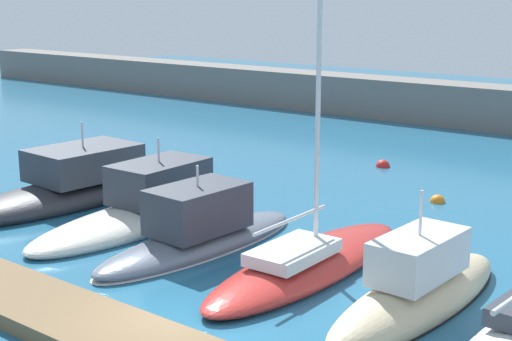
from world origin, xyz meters
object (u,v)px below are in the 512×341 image
object	(u,v)px
motorboat_sand_fifth	(418,291)
mooring_buoy_red	(383,167)
sailboat_red_fourth	(308,260)
motorboat_charcoal_nearest	(73,186)
motorboat_ivory_second	(147,208)
motorboat_slate_third	(200,230)
mooring_buoy_orange	(437,202)

from	to	relation	value
motorboat_sand_fifth	mooring_buoy_red	bearing A→B (deg)	34.11
mooring_buoy_red	sailboat_red_fourth	bearing A→B (deg)	-69.41
motorboat_charcoal_nearest	motorboat_ivory_second	bearing A→B (deg)	-88.54
motorboat_ivory_second	mooring_buoy_red	size ratio (longest dim) A/B	14.81
motorboat_slate_third	motorboat_sand_fifth	world-z (taller)	motorboat_sand_fifth
motorboat_ivory_second	motorboat_sand_fifth	size ratio (longest dim) A/B	1.23
motorboat_charcoal_nearest	motorboat_slate_third	distance (m)	7.79
motorboat_charcoal_nearest	motorboat_ivory_second	size ratio (longest dim) A/B	1.01
motorboat_ivory_second	sailboat_red_fourth	bearing A→B (deg)	-95.63
motorboat_sand_fifth	mooring_buoy_red	xyz separation A→B (m)	(-8.85, 14.00, -0.45)
motorboat_charcoal_nearest	mooring_buoy_red	distance (m)	14.53
sailboat_red_fourth	motorboat_sand_fifth	xyz separation A→B (m)	(3.73, -0.40, 0.10)
motorboat_charcoal_nearest	mooring_buoy_orange	xyz separation A→B (m)	(11.31, 8.78, -0.62)
motorboat_ivory_second	sailboat_red_fourth	xyz separation A→B (m)	(7.40, -0.54, -0.17)
sailboat_red_fourth	mooring_buoy_red	distance (m)	14.54
motorboat_ivory_second	mooring_buoy_red	xyz separation A→B (m)	(2.29, 13.07, -0.52)
motorboat_sand_fifth	mooring_buoy_orange	size ratio (longest dim) A/B	13.51
motorboat_slate_third	sailboat_red_fourth	distance (m)	3.97
sailboat_red_fourth	mooring_buoy_orange	distance (m)	9.44
motorboat_slate_third	mooring_buoy_orange	size ratio (longest dim) A/B	14.45
motorboat_charcoal_nearest	mooring_buoy_red	bearing A→B (deg)	-23.86
motorboat_ivory_second	mooring_buoy_orange	world-z (taller)	motorboat_ivory_second
motorboat_ivory_second	mooring_buoy_orange	bearing A→B (deg)	-39.86
motorboat_slate_third	mooring_buoy_red	xyz separation A→B (m)	(-1.17, 14.00, -0.58)
motorboat_slate_third	mooring_buoy_red	bearing A→B (deg)	7.28
sailboat_red_fourth	mooring_buoy_orange	world-z (taller)	sailboat_red_fourth
motorboat_charcoal_nearest	motorboat_slate_third	bearing A→B (deg)	-94.73
motorboat_slate_third	sailboat_red_fourth	size ratio (longest dim) A/B	0.56
motorboat_slate_third	motorboat_charcoal_nearest	bearing A→B (deg)	84.82
mooring_buoy_red	mooring_buoy_orange	size ratio (longest dim) A/B	1.12
motorboat_charcoal_nearest	mooring_buoy_orange	distance (m)	14.33
motorboat_ivory_second	mooring_buoy_red	bearing A→B (deg)	-11.41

